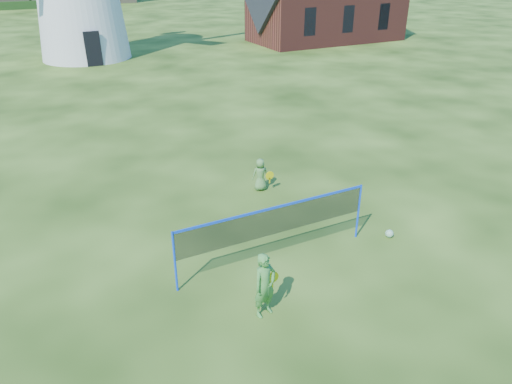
{
  "coord_description": "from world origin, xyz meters",
  "views": [
    {
      "loc": [
        -4.57,
        -8.88,
        6.83
      ],
      "look_at": [
        0.2,
        0.5,
        1.5
      ],
      "focal_mm": 33.26,
      "sensor_mm": 36.0,
      "label": 1
    }
  ],
  "objects": [
    {
      "name": "play_ball",
      "position": [
        3.51,
        -0.87,
        0.11
      ],
      "size": [
        0.22,
        0.22,
        0.22
      ],
      "primitive_type": "sphere",
      "color": "green",
      "rests_on": "ground"
    },
    {
      "name": "chapel",
      "position": [
        20.09,
        26.46,
        3.1
      ],
      "size": [
        13.05,
        6.33,
        11.03
      ],
      "color": "maroon",
      "rests_on": "ground"
    },
    {
      "name": "player_girl",
      "position": [
        -0.87,
        -2.02,
        0.74
      ],
      "size": [
        0.72,
        0.47,
        1.48
      ],
      "rotation": [
        0.0,
        0.0,
        0.24
      ],
      "color": "#438D38",
      "rests_on": "ground"
    },
    {
      "name": "player_boy",
      "position": [
        1.75,
        3.24,
        0.53
      ],
      "size": [
        0.65,
        0.45,
        1.06
      ],
      "rotation": [
        0.0,
        0.0,
        2.93
      ],
      "color": "#558741",
      "rests_on": "ground"
    },
    {
      "name": "ground",
      "position": [
        0.0,
        0.0,
        0.0
      ],
      "size": [
        220.0,
        220.0,
        0.0
      ],
      "primitive_type": "plane",
      "color": "black",
      "rests_on": "ground"
    },
    {
      "name": "badminton_net",
      "position": [
        0.22,
        -0.45,
        1.14
      ],
      "size": [
        5.05,
        0.05,
        1.55
      ],
      "color": "blue",
      "rests_on": "ground"
    }
  ]
}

